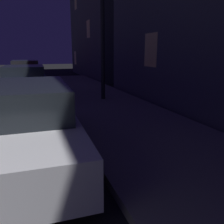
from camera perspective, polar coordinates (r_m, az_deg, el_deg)
name	(u,v)px	position (r m, az deg, el deg)	size (l,w,h in m)	color
car_white	(23,123)	(4.57, -21.08, -2.48)	(2.19, 4.53, 1.43)	silver
car_blue	(25,83)	(10.36, -20.62, 6.62)	(2.09, 4.17, 1.43)	navy
car_red	(26,71)	(17.07, -20.48, 9.45)	(2.14, 4.22, 1.43)	maroon
building_far	(131,15)	(20.93, 4.78, 22.76)	(8.38, 9.96, 9.93)	#4C4C56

